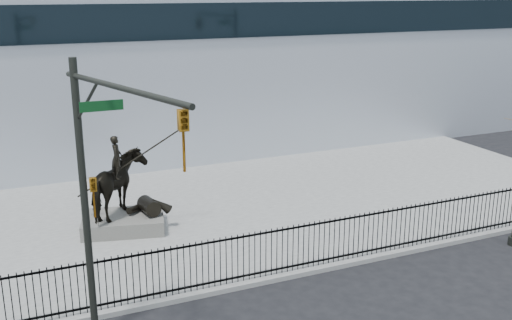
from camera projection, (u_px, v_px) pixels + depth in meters
name	position (u px, v px, depth m)	size (l,w,h in m)	color
ground	(340.00, 287.00, 17.57)	(120.00, 120.00, 0.00)	black
plaza	(247.00, 208.00, 23.70)	(30.00, 12.00, 0.15)	gray
building	(158.00, 60.00, 33.91)	(44.00, 14.00, 9.00)	silver
picket_fence	(320.00, 243.00, 18.41)	(22.10, 0.10, 1.50)	black
statue_plinth	(123.00, 222.00, 21.30)	(2.82, 1.94, 0.53)	#5B5853
equestrian_statue	(123.00, 186.00, 20.92)	(3.53, 2.62, 3.07)	black
traffic_signal_left	(100.00, 195.00, 13.29)	(1.52, 4.84, 7.00)	black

